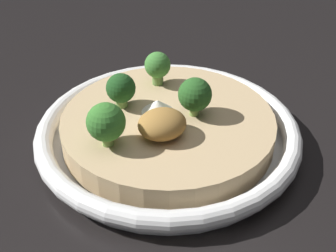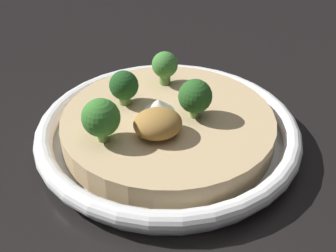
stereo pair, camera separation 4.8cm
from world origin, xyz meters
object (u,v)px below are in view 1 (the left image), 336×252
risotto_bowl (168,129)px  broccoli_front_left (106,123)px  broccoli_right (195,95)px  broccoli_back_left (121,89)px  broccoli_back (158,66)px

risotto_bowl → broccoli_front_left: (-0.08, -0.02, 0.05)m
risotto_bowl → broccoli_right: 0.05m
broccoli_back_left → broccoli_right: size_ratio=0.90×
broccoli_right → broccoli_front_left: bearing=-171.8°
broccoli_back → broccoli_back_left: broccoli_back is taller
broccoli_front_left → broccoli_back: bearing=45.9°
risotto_bowl → broccoli_back: (0.02, 0.07, 0.04)m
risotto_bowl → broccoli_back: size_ratio=7.08×
broccoli_right → risotto_bowl: bearing=161.5°
broccoli_front_left → broccoli_right: (0.11, 0.02, -0.00)m
risotto_bowl → broccoli_back: 0.09m
broccoli_back_left → risotto_bowl: bearing=-44.2°
risotto_bowl → broccoli_back_left: bearing=135.8°
risotto_bowl → broccoli_right: size_ratio=6.68×
broccoli_back → broccoli_right: broccoli_right is taller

